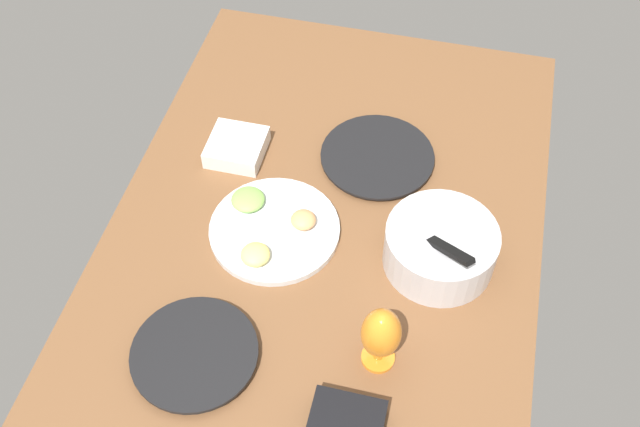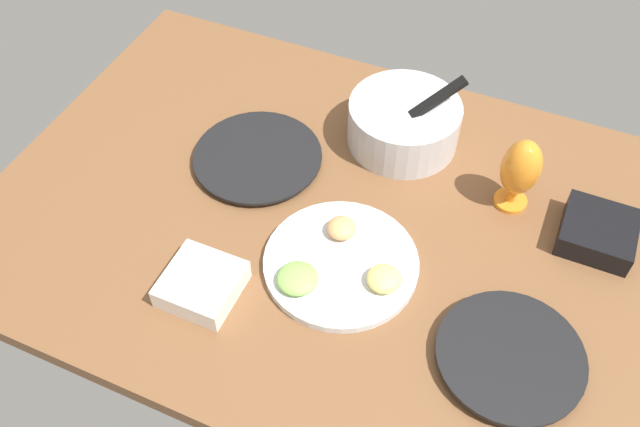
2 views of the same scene
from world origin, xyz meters
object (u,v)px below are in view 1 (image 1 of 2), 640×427
object	(u,v)px
dinner_plate_left	(377,157)
square_bowl_white	(237,146)
dinner_plate_right	(195,355)
fruit_platter	(273,228)
hurricane_glass_orange	(381,335)
mixing_bowl	(440,246)

from	to	relation	value
dinner_plate_left	square_bowl_white	xyz separation A→B (cm)	(6.29, -36.38, 1.62)
dinner_plate_right	fruit_platter	distance (cm)	37.11
dinner_plate_left	fruit_platter	bearing A→B (deg)	-34.87
dinner_plate_left	hurricane_glass_orange	distance (cm)	58.38
dinner_plate_right	hurricane_glass_orange	bearing A→B (deg)	103.14
hurricane_glass_orange	square_bowl_white	bearing A→B (deg)	-136.72
mixing_bowl	fruit_platter	world-z (taller)	mixing_bowl
dinner_plate_right	mixing_bowl	world-z (taller)	mixing_bowl
dinner_plate_right	hurricane_glass_orange	xyz separation A→B (cm)	(-8.91, 38.18, 9.12)
dinner_plate_right	square_bowl_white	distance (cm)	59.90
dinner_plate_right	square_bowl_white	size ratio (longest dim) A/B	1.92
square_bowl_white	dinner_plate_left	bearing A→B (deg)	99.81
fruit_platter	mixing_bowl	bearing A→B (deg)	91.05
mixing_bowl	dinner_plate_left	bearing A→B (deg)	-144.94
dinner_plate_right	square_bowl_white	xyz separation A→B (cm)	(-59.18, -9.16, 1.34)
fruit_platter	hurricane_glass_orange	distance (cm)	42.57
dinner_plate_left	fruit_platter	distance (cm)	35.38
mixing_bowl	hurricane_glass_orange	distance (cm)	29.98
dinner_plate_left	dinner_plate_right	distance (cm)	70.91
mixing_bowl	fruit_platter	size ratio (longest dim) A/B	0.82
dinner_plate_left	hurricane_glass_orange	xyz separation A→B (cm)	(56.56, 10.96, 9.40)
dinner_plate_left	dinner_plate_right	size ratio (longest dim) A/B	1.08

